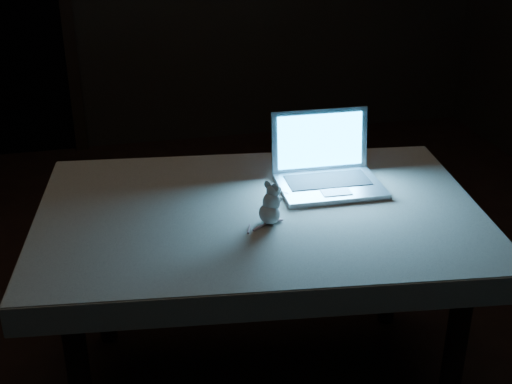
{
  "coord_description": "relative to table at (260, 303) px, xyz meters",
  "views": [
    {
      "loc": [
        -0.43,
        -2.16,
        1.79
      ],
      "look_at": [
        0.03,
        -0.18,
        0.82
      ],
      "focal_mm": 48.0,
      "sensor_mm": 36.0,
      "label": 1
    }
  ],
  "objects": [
    {
      "name": "plush_mouse",
      "position": [
        0.01,
        -0.1,
        0.45
      ],
      "size": [
        0.11,
        0.11,
        0.14
      ],
      "primitive_type": null,
      "rotation": [
        0.0,
        0.0,
        -0.06
      ],
      "color": "silver",
      "rests_on": "tablecloth"
    },
    {
      "name": "laptop",
      "position": [
        0.28,
        0.1,
        0.5
      ],
      "size": [
        0.37,
        0.33,
        0.25
      ],
      "primitive_type": null,
      "rotation": [
        0.0,
        0.0,
        -0.03
      ],
      "color": "#ADADB1",
      "rests_on": "tablecloth"
    },
    {
      "name": "tablecloth",
      "position": [
        0.06,
        -0.0,
        0.33
      ],
      "size": [
        1.6,
        1.18,
        0.09
      ],
      "primitive_type": null,
      "rotation": [
        0.0,
        0.0,
        0.14
      ],
      "color": "beige",
      "rests_on": "table"
    },
    {
      "name": "table",
      "position": [
        0.0,
        0.0,
        0.0
      ],
      "size": [
        1.48,
        1.05,
        0.74
      ],
      "primitive_type": null,
      "rotation": [
        0.0,
        0.0,
        -0.12
      ],
      "color": "black",
      "rests_on": "floor"
    },
    {
      "name": "floor",
      "position": [
        -0.05,
        0.16,
        -0.37
      ],
      "size": [
        5.0,
        5.0,
        0.0
      ],
      "primitive_type": "plane",
      "color": "black",
      "rests_on": "ground"
    }
  ]
}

